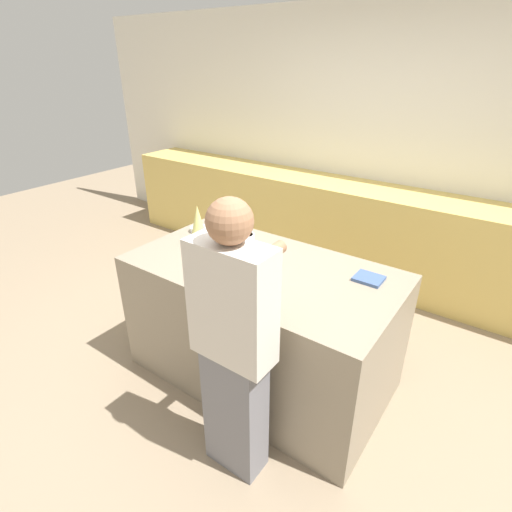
% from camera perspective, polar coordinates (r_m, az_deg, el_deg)
% --- Properties ---
extents(ground_plane, '(12.00, 12.00, 0.00)m').
position_cam_1_polar(ground_plane, '(3.09, 0.71, -16.24)').
color(ground_plane, gray).
extents(wall_back, '(8.00, 0.05, 2.60)m').
position_cam_1_polar(wall_back, '(4.31, 18.15, 14.57)').
color(wall_back, white).
rests_on(wall_back, ground_plane).
extents(back_cabinet_block, '(6.00, 0.60, 0.96)m').
position_cam_1_polar(back_cabinet_block, '(4.24, 15.17, 3.11)').
color(back_cabinet_block, '#DBBC60').
rests_on(back_cabinet_block, ground_plane).
extents(kitchen_island, '(1.75, 0.96, 0.89)m').
position_cam_1_polar(kitchen_island, '(2.81, 0.76, -9.53)').
color(kitchen_island, gray).
rests_on(kitchen_island, ground_plane).
extents(baking_tray, '(0.41, 0.29, 0.01)m').
position_cam_1_polar(baking_tray, '(2.50, -2.99, -2.21)').
color(baking_tray, silver).
rests_on(baking_tray, kitchen_island).
extents(gingerbread_house, '(0.22, 0.17, 0.29)m').
position_cam_1_polar(gingerbread_house, '(2.45, -3.04, 0.03)').
color(gingerbread_house, '#5B2D14').
rests_on(gingerbread_house, baking_tray).
extents(decorative_tree, '(0.15, 0.15, 0.31)m').
position_cam_1_polar(decorative_tree, '(2.80, -8.24, 4.18)').
color(decorative_tree, '#DBD675').
rests_on(decorative_tree, kitchen_island).
extents(candy_bowl_far_left, '(0.11, 0.11, 0.05)m').
position_cam_1_polar(candy_bowl_far_left, '(3.10, -2.16, 4.23)').
color(candy_bowl_far_left, white).
rests_on(candy_bowl_far_left, kitchen_island).
extents(candy_bowl_center_rear, '(0.12, 0.12, 0.05)m').
position_cam_1_polar(candy_bowl_center_rear, '(2.98, -6.23, 3.10)').
color(candy_bowl_center_rear, white).
rests_on(candy_bowl_center_rear, kitchen_island).
extents(candy_bowl_beside_tree, '(0.13, 0.13, 0.04)m').
position_cam_1_polar(candy_bowl_beside_tree, '(3.11, -8.16, 3.86)').
color(candy_bowl_beside_tree, silver).
rests_on(candy_bowl_beside_tree, kitchen_island).
extents(candy_bowl_far_right, '(0.13, 0.13, 0.05)m').
position_cam_1_polar(candy_bowl_far_right, '(2.93, -1.48, 2.78)').
color(candy_bowl_far_right, white).
rests_on(candy_bowl_far_right, kitchen_island).
extents(candy_bowl_behind_tray, '(0.14, 0.14, 0.04)m').
position_cam_1_polar(candy_bowl_behind_tray, '(2.73, 1.60, 0.78)').
color(candy_bowl_behind_tray, silver).
rests_on(candy_bowl_behind_tray, kitchen_island).
extents(cookbook, '(0.17, 0.15, 0.02)m').
position_cam_1_polar(cookbook, '(2.50, 15.81, -3.11)').
color(cookbook, '#3F598C').
rests_on(cookbook, kitchen_island).
extents(person, '(0.42, 0.52, 1.59)m').
position_cam_1_polar(person, '(2.02, -3.16, -12.78)').
color(person, slate).
rests_on(person, ground_plane).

